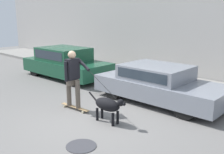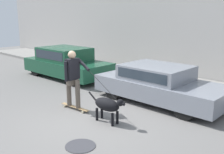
{
  "view_description": "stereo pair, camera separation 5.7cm",
  "coord_description": "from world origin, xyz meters",
  "views": [
    {
      "loc": [
        4.87,
        -4.21,
        2.71
      ],
      "look_at": [
        -0.33,
        1.17,
        0.95
      ],
      "focal_mm": 42.0,
      "sensor_mm": 36.0,
      "label": 1
    },
    {
      "loc": [
        4.91,
        -4.17,
        2.71
      ],
      "look_at": [
        -0.33,
        1.17,
        0.95
      ],
      "focal_mm": 42.0,
      "sensor_mm": 36.0,
      "label": 2
    }
  ],
  "objects": [
    {
      "name": "sidewalk_curb",
      "position": [
        0.0,
        4.83,
        0.07
      ],
      "size": [
        30.0,
        2.5,
        0.15
      ],
      "color": "gray",
      "rests_on": "ground_plane"
    },
    {
      "name": "manhole_cover",
      "position": [
        0.87,
        -1.02,
        0.01
      ],
      "size": [
        0.65,
        0.65,
        0.01
      ],
      "color": "#38383D",
      "rests_on": "ground_plane"
    },
    {
      "name": "parked_car_0",
      "position": [
        -4.63,
        2.62,
        0.64
      ],
      "size": [
        4.3,
        1.96,
        1.33
      ],
      "rotation": [
        0.0,
        0.0,
        0.03
      ],
      "color": "black",
      "rests_on": "ground_plane"
    },
    {
      "name": "ground_plane",
      "position": [
        0.0,
        0.0,
        0.0
      ],
      "size": [
        36.0,
        36.0,
        0.0
      ],
      "primitive_type": "plane",
      "color": "slate"
    },
    {
      "name": "dog",
      "position": [
        0.37,
        0.29,
        0.47
      ],
      "size": [
        1.26,
        0.37,
        0.72
      ],
      "rotation": [
        0.0,
        0.0,
        0.04
      ],
      "color": "black",
      "rests_on": "ground_plane"
    },
    {
      "name": "skateboarder",
      "position": [
        -1.05,
        0.28,
        1.0
      ],
      "size": [
        2.35,
        0.58,
        1.74
      ],
      "rotation": [
        0.0,
        0.0,
        0.08
      ],
      "color": "beige",
      "rests_on": "ground_plane"
    },
    {
      "name": "parked_car_1",
      "position": [
        0.33,
        2.62,
        0.58
      ],
      "size": [
        4.23,
        1.86,
        1.18
      ],
      "rotation": [
        0.0,
        0.0,
        0.02
      ],
      "color": "black",
      "rests_on": "ground_plane"
    },
    {
      "name": "back_wall",
      "position": [
        0.0,
        6.25,
        2.35
      ],
      "size": [
        32.0,
        0.3,
        4.71
      ],
      "color": "#B2ADA8",
      "rests_on": "ground_plane"
    }
  ]
}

